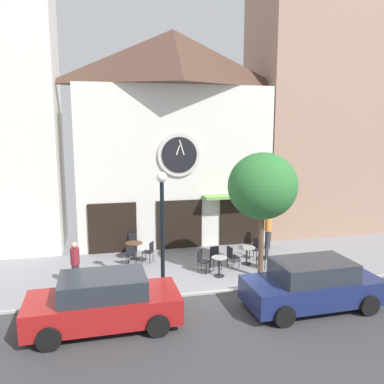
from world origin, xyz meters
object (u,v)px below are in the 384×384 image
object	(u,v)px
cafe_chair_outer	(256,247)
pedestrian_maroon	(75,264)
street_lamp	(162,232)
street_tree	(263,186)
cafe_chair_left_end	(215,256)
cafe_chair_near_lamp	(202,259)
cafe_chair_near_tree	(131,253)
pedestrian_orange	(268,231)
cafe_table_center	(134,247)
parked_car_red	(104,302)
cafe_chair_facing_street	(149,250)
cafe_chair_curbside	(264,256)
cafe_table_center_left	(247,252)
parked_car_navy	(312,285)
cafe_table_center_right	(219,264)
cafe_chair_mid_row	(133,242)
cafe_chair_under_awning	(232,255)

from	to	relation	value
cafe_chair_outer	pedestrian_maroon	size ratio (longest dim) A/B	0.54
street_lamp	street_tree	bearing A→B (deg)	5.95
cafe_chair_left_end	cafe_chair_outer	size ratio (longest dim) A/B	1.00
street_tree	cafe_chair_near_lamp	world-z (taller)	street_tree
cafe_chair_near_tree	pedestrian_orange	bearing A→B (deg)	7.89
cafe_table_center	pedestrian_maroon	distance (m)	3.46
parked_car_red	street_tree	bearing A→B (deg)	23.54
cafe_chair_facing_street	cafe_chair_curbside	distance (m)	4.78
street_tree	cafe_chair_outer	bearing A→B (deg)	72.34
street_lamp	cafe_chair_facing_street	size ratio (longest dim) A/B	4.67
cafe_table_center_left	parked_car_navy	distance (m)	4.28
cafe_table_center_right	parked_car_red	world-z (taller)	parked_car_red
cafe_table_center_left	street_tree	bearing A→B (deg)	-90.20
pedestrian_maroon	cafe_chair_mid_row	bearing A→B (deg)	56.41
pedestrian_maroon	pedestrian_orange	distance (m)	8.96
cafe_table_center_right	pedestrian_orange	bearing A→B (deg)	41.29
street_tree	cafe_chair_left_end	bearing A→B (deg)	138.47
cafe_chair_left_end	cafe_chair_near_tree	xyz separation A→B (m)	(-3.30, 1.12, 0.00)
cafe_table_center	cafe_chair_outer	size ratio (longest dim) A/B	0.82
cafe_chair_outer	cafe_chair_facing_street	world-z (taller)	same
cafe_chair_facing_street	parked_car_navy	size ratio (longest dim) A/B	0.21
cafe_table_center_right	cafe_chair_facing_street	bearing A→B (deg)	138.28
cafe_chair_under_awning	street_tree	bearing A→B (deg)	-57.85
cafe_chair_near_lamp	cafe_chair_under_awning	distance (m)	1.31
cafe_chair_curbside	cafe_table_center	bearing A→B (deg)	154.88
cafe_table_center_right	cafe_chair_left_end	bearing A→B (deg)	84.00
cafe_table_center_right	pedestrian_orange	world-z (taller)	pedestrian_orange
cafe_chair_mid_row	pedestrian_orange	world-z (taller)	pedestrian_orange
pedestrian_maroon	parked_car_red	distance (m)	3.29
street_tree	cafe_chair_curbside	world-z (taller)	street_tree
cafe_table_center_right	cafe_table_center	bearing A→B (deg)	137.75
cafe_chair_left_end	cafe_chair_facing_street	size ratio (longest dim) A/B	1.00
cafe_table_center_right	cafe_chair_curbside	distance (m)	2.05
cafe_chair_curbside	parked_car_navy	bearing A→B (deg)	-88.62
cafe_chair_curbside	street_tree	bearing A→B (deg)	-121.84
cafe_chair_curbside	cafe_chair_under_awning	world-z (taller)	same
cafe_chair_left_end	pedestrian_orange	bearing A→B (deg)	32.51
street_tree	cafe_chair_near_lamp	bearing A→B (deg)	153.91
cafe_chair_mid_row	cafe_chair_near_tree	xyz separation A→B (m)	(-0.19, -1.66, 0.00)
street_lamp	parked_car_red	size ratio (longest dim) A/B	0.97
street_lamp	street_tree	distance (m)	4.08
cafe_table_center_right	parked_car_navy	distance (m)	3.83
cafe_table_center	cafe_table_center_right	size ratio (longest dim) A/B	0.97
cafe_chair_under_awning	pedestrian_maroon	xyz separation A→B (m)	(-6.07, -0.60, 0.33)
street_lamp	cafe_chair_left_end	bearing A→B (deg)	34.69
cafe_chair_outer	cafe_chair_near_lamp	distance (m)	2.88
cafe_chair_left_end	cafe_chair_near_lamp	bearing A→B (deg)	-157.75
cafe_chair_outer	cafe_chair_facing_street	distance (m)	4.61
street_tree	cafe_table_center_right	world-z (taller)	street_tree
cafe_table_center	cafe_chair_near_lamp	bearing A→B (deg)	-41.07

